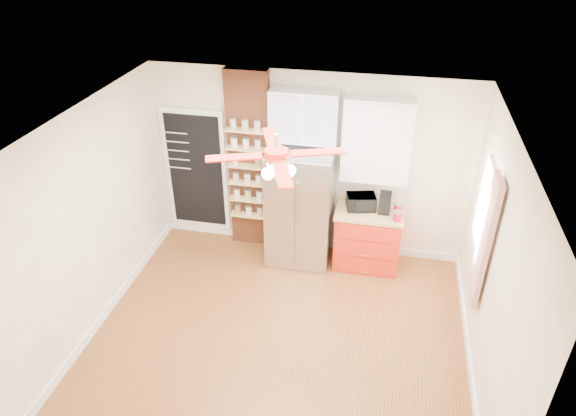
% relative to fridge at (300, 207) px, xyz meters
% --- Properties ---
extents(floor, '(4.50, 4.50, 0.00)m').
position_rel_fridge_xyz_m(floor, '(0.05, -1.63, -0.88)').
color(floor, brown).
rests_on(floor, ground).
extents(ceiling, '(4.50, 4.50, 0.00)m').
position_rel_fridge_xyz_m(ceiling, '(0.05, -1.63, 1.83)').
color(ceiling, white).
rests_on(ceiling, wall_back).
extents(wall_back, '(4.50, 0.02, 2.70)m').
position_rel_fridge_xyz_m(wall_back, '(0.05, 0.37, 0.48)').
color(wall_back, '#FFF8CD').
rests_on(wall_back, floor).
extents(wall_front, '(4.50, 0.02, 2.70)m').
position_rel_fridge_xyz_m(wall_front, '(0.05, -3.63, 0.48)').
color(wall_front, '#FFF8CD').
rests_on(wall_front, floor).
extents(wall_left, '(0.02, 4.00, 2.70)m').
position_rel_fridge_xyz_m(wall_left, '(-2.20, -1.63, 0.48)').
color(wall_left, '#FFF8CD').
rests_on(wall_left, floor).
extents(wall_right, '(0.02, 4.00, 2.70)m').
position_rel_fridge_xyz_m(wall_right, '(2.30, -1.63, 0.48)').
color(wall_right, '#FFF8CD').
rests_on(wall_right, floor).
extents(chalkboard, '(0.95, 0.05, 1.95)m').
position_rel_fridge_xyz_m(chalkboard, '(-1.65, 0.33, 0.23)').
color(chalkboard, white).
rests_on(chalkboard, wall_back).
extents(brick_pillar, '(0.60, 0.16, 2.70)m').
position_rel_fridge_xyz_m(brick_pillar, '(-0.80, 0.29, 0.48)').
color(brick_pillar, brown).
rests_on(brick_pillar, floor).
extents(fridge, '(0.90, 0.70, 1.75)m').
position_rel_fridge_xyz_m(fridge, '(0.00, 0.00, 0.00)').
color(fridge, silver).
rests_on(fridge, floor).
extents(upper_glass_cabinet, '(0.90, 0.35, 0.70)m').
position_rel_fridge_xyz_m(upper_glass_cabinet, '(0.00, 0.20, 1.27)').
color(upper_glass_cabinet, white).
rests_on(upper_glass_cabinet, wall_back).
extents(red_cabinet, '(0.94, 0.64, 0.90)m').
position_rel_fridge_xyz_m(red_cabinet, '(0.97, 0.05, -0.42)').
color(red_cabinet, red).
rests_on(red_cabinet, floor).
extents(upper_shelf_unit, '(0.90, 0.30, 1.15)m').
position_rel_fridge_xyz_m(upper_shelf_unit, '(0.97, 0.22, 1.00)').
color(upper_shelf_unit, white).
rests_on(upper_shelf_unit, wall_back).
extents(window, '(0.04, 0.75, 1.05)m').
position_rel_fridge_xyz_m(window, '(2.28, -0.73, 0.68)').
color(window, white).
rests_on(window, wall_right).
extents(curtain, '(0.06, 0.40, 1.55)m').
position_rel_fridge_xyz_m(curtain, '(2.23, -1.28, 0.57)').
color(curtain, '#B02617').
rests_on(curtain, wall_right).
extents(ceiling_fan, '(1.40, 1.40, 0.44)m').
position_rel_fridge_xyz_m(ceiling_fan, '(0.05, -1.63, 1.55)').
color(ceiling_fan, silver).
rests_on(ceiling_fan, ceiling).
extents(toaster_oven, '(0.44, 0.35, 0.22)m').
position_rel_fridge_xyz_m(toaster_oven, '(0.83, 0.07, 0.13)').
color(toaster_oven, black).
rests_on(toaster_oven, red_cabinet).
extents(coffee_maker, '(0.16, 0.20, 0.29)m').
position_rel_fridge_xyz_m(coffee_maker, '(1.16, 0.06, 0.17)').
color(coffee_maker, black).
rests_on(coffee_maker, red_cabinet).
extents(canister_left, '(0.14, 0.14, 0.12)m').
position_rel_fridge_xyz_m(canister_left, '(1.34, -0.13, 0.09)').
color(canister_left, '#B60A22').
rests_on(canister_left, red_cabinet).
extents(canister_right, '(0.12, 0.12, 0.12)m').
position_rel_fridge_xyz_m(canister_right, '(1.34, 0.08, 0.09)').
color(canister_right, '#AB0928').
rests_on(canister_right, red_cabinet).
extents(pantry_jar_oats, '(0.09, 0.09, 0.14)m').
position_rel_fridge_xyz_m(pantry_jar_oats, '(-0.97, 0.15, 0.57)').
color(pantry_jar_oats, beige).
rests_on(pantry_jar_oats, brick_pillar).
extents(pantry_jar_beans, '(0.10, 0.10, 0.14)m').
position_rel_fridge_xyz_m(pantry_jar_beans, '(-0.63, 0.14, 0.57)').
color(pantry_jar_beans, olive).
rests_on(pantry_jar_beans, brick_pillar).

